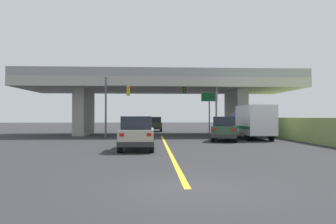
{
  "coord_description": "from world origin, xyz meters",
  "views": [
    {
      "loc": [
        -0.97,
        -8.37,
        1.97
      ],
      "look_at": [
        0.25,
        15.62,
        2.38
      ],
      "focal_mm": 32.86,
      "sensor_mm": 36.0,
      "label": 1
    }
  ],
  "objects_px": {
    "box_truck": "(252,122)",
    "suv_lead": "(137,133)",
    "traffic_signal_farside": "(114,100)",
    "highway_sign": "(209,102)",
    "traffic_signal_nearside": "(205,99)",
    "sedan_oncoming": "(155,124)",
    "suv_crossing": "(225,129)"
  },
  "relations": [
    {
      "from": "sedan_oncoming",
      "to": "traffic_signal_nearside",
      "type": "xyz_separation_m",
      "value": [
        5.0,
        -11.86,
        2.83
      ]
    },
    {
      "from": "box_truck",
      "to": "highway_sign",
      "type": "bearing_deg",
      "value": 115.34
    },
    {
      "from": "sedan_oncoming",
      "to": "traffic_signal_farside",
      "type": "xyz_separation_m",
      "value": [
        -4.14,
        -12.56,
        2.62
      ]
    },
    {
      "from": "suv_lead",
      "to": "highway_sign",
      "type": "relative_size",
      "value": 0.88
    },
    {
      "from": "traffic_signal_nearside",
      "to": "suv_crossing",
      "type": "bearing_deg",
      "value": -82.84
    },
    {
      "from": "suv_lead",
      "to": "suv_crossing",
      "type": "distance_m",
      "value": 9.67
    },
    {
      "from": "sedan_oncoming",
      "to": "traffic_signal_nearside",
      "type": "distance_m",
      "value": 13.18
    },
    {
      "from": "traffic_signal_farside",
      "to": "highway_sign",
      "type": "relative_size",
      "value": 1.21
    },
    {
      "from": "box_truck",
      "to": "traffic_signal_farside",
      "type": "distance_m",
      "value": 13.28
    },
    {
      "from": "suv_lead",
      "to": "highway_sign",
      "type": "xyz_separation_m",
      "value": [
        7.12,
        14.61,
        2.63
      ]
    },
    {
      "from": "box_truck",
      "to": "traffic_signal_farside",
      "type": "bearing_deg",
      "value": 167.38
    },
    {
      "from": "sedan_oncoming",
      "to": "traffic_signal_farside",
      "type": "bearing_deg",
      "value": -108.24
    },
    {
      "from": "highway_sign",
      "to": "sedan_oncoming",
      "type": "bearing_deg",
      "value": 121.68
    },
    {
      "from": "traffic_signal_farside",
      "to": "traffic_signal_nearside",
      "type": "bearing_deg",
      "value": 4.34
    },
    {
      "from": "suv_crossing",
      "to": "sedan_oncoming",
      "type": "distance_m",
      "value": 18.29
    },
    {
      "from": "box_truck",
      "to": "traffic_signal_farside",
      "type": "height_order",
      "value": "traffic_signal_farside"
    },
    {
      "from": "suv_crossing",
      "to": "highway_sign",
      "type": "bearing_deg",
      "value": 104.77
    },
    {
      "from": "box_truck",
      "to": "highway_sign",
      "type": "xyz_separation_m",
      "value": [
        -2.81,
        5.93,
        2.07
      ]
    },
    {
      "from": "suv_lead",
      "to": "suv_crossing",
      "type": "height_order",
      "value": "same"
    },
    {
      "from": "suv_lead",
      "to": "sedan_oncoming",
      "type": "height_order",
      "value": "same"
    },
    {
      "from": "box_truck",
      "to": "sedan_oncoming",
      "type": "distance_m",
      "value": 17.7
    },
    {
      "from": "suv_crossing",
      "to": "traffic_signal_nearside",
      "type": "relative_size",
      "value": 0.82
    },
    {
      "from": "traffic_signal_nearside",
      "to": "traffic_signal_farside",
      "type": "height_order",
      "value": "traffic_signal_nearside"
    },
    {
      "from": "box_truck",
      "to": "suv_lead",
      "type": "bearing_deg",
      "value": -138.84
    },
    {
      "from": "traffic_signal_nearside",
      "to": "box_truck",
      "type": "bearing_deg",
      "value": -44.15
    },
    {
      "from": "traffic_signal_farside",
      "to": "highway_sign",
      "type": "bearing_deg",
      "value": 17.03
    },
    {
      "from": "traffic_signal_farside",
      "to": "box_truck",
      "type": "bearing_deg",
      "value": -12.62
    },
    {
      "from": "sedan_oncoming",
      "to": "traffic_signal_farside",
      "type": "relative_size",
      "value": 0.73
    },
    {
      "from": "traffic_signal_farside",
      "to": "highway_sign",
      "type": "xyz_separation_m",
      "value": [
        10.0,
        3.06,
        0.02
      ]
    },
    {
      "from": "suv_crossing",
      "to": "sedan_oncoming",
      "type": "relative_size",
      "value": 1.14
    },
    {
      "from": "suv_lead",
      "to": "highway_sign",
      "type": "distance_m",
      "value": 16.47
    },
    {
      "from": "traffic_signal_nearside",
      "to": "traffic_signal_farside",
      "type": "bearing_deg",
      "value": -175.66
    }
  ]
}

